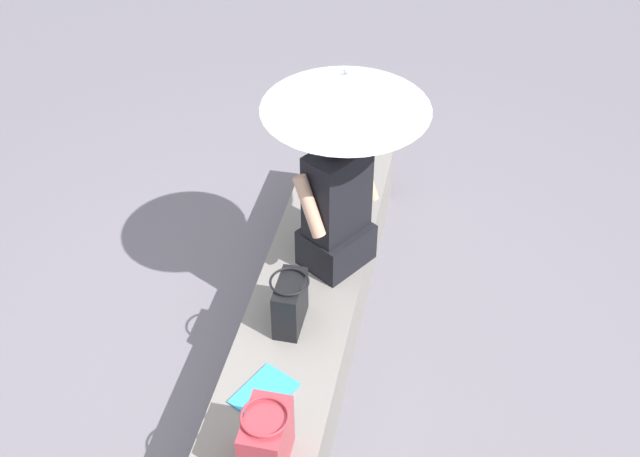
{
  "coord_description": "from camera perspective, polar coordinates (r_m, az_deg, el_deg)",
  "views": [
    {
      "loc": [
        -2.78,
        -0.68,
        3.33
      ],
      "look_at": [
        0.17,
        -0.05,
        0.77
      ],
      "focal_mm": 44.72,
      "sensor_mm": 36.0,
      "label": 1
    }
  ],
  "objects": [
    {
      "name": "handbag_black",
      "position": [
        3.36,
        -3.86,
        -14.85
      ],
      "size": [
        0.27,
        0.2,
        0.31
      ],
      "color": "#B2333D",
      "rests_on": "stone_bench"
    },
    {
      "name": "person_seated",
      "position": [
        4.05,
        1.21,
        1.8
      ],
      "size": [
        0.5,
        0.42,
        0.9
      ],
      "color": "black",
      "rests_on": "stone_bench"
    },
    {
      "name": "parasol",
      "position": [
        3.72,
        1.88,
        9.79
      ],
      "size": [
        0.81,
        0.81,
        1.14
      ],
      "color": "#B7B7BC",
      "rests_on": "stone_bench"
    },
    {
      "name": "tote_bag_canvas",
      "position": [
        3.87,
        -2.16,
        -5.32
      ],
      "size": [
        0.26,
        0.19,
        0.29
      ],
      "color": "black",
      "rests_on": "stone_bench"
    },
    {
      "name": "magazine",
      "position": [
        3.69,
        -4.01,
        -11.67
      ],
      "size": [
        0.34,
        0.3,
        0.01
      ],
      "primitive_type": "cube",
      "rotation": [
        0.0,
        0.0,
        -0.44
      ],
      "color": "#339ED1",
      "rests_on": "stone_bench"
    },
    {
      "name": "ground_plane",
      "position": [
        4.39,
        -1.13,
        -9.02
      ],
      "size": [
        14.0,
        14.0,
        0.0
      ],
      "primitive_type": "plane",
      "color": "slate"
    },
    {
      "name": "stone_bench",
      "position": [
        4.23,
        -1.17,
        -7.15
      ],
      "size": [
        2.92,
        0.53,
        0.42
      ],
      "primitive_type": "cube",
      "color": "gray",
      "rests_on": "ground"
    }
  ]
}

